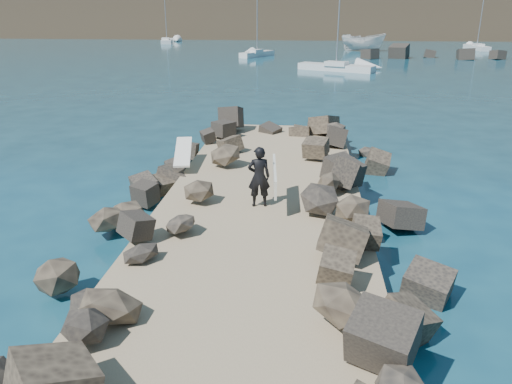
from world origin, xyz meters
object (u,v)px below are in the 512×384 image
at_px(surfboard_resting, 183,155).
at_px(boat_imported, 363,42).
at_px(surfer_with_board, 261,177).
at_px(sailboat_d, 477,47).

relative_size(surfboard_resting, boat_imported, 0.34).
xyz_separation_m(surfboard_resting, boat_imported, (12.55, 61.52, 0.24)).
bearing_deg(surfer_with_board, sailboat_d, 68.59).
distance_m(boat_imported, surfer_with_board, 65.79).
distance_m(surfboard_resting, boat_imported, 62.79).
bearing_deg(surfboard_resting, surfer_with_board, -58.62).
xyz_separation_m(surfboard_resting, sailboat_d, (30.27, 65.52, -0.69)).
height_order(surfer_with_board, sailboat_d, sailboat_d).
relative_size(boat_imported, sailboat_d, 0.81).
bearing_deg(surfboard_resting, sailboat_d, 55.20).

